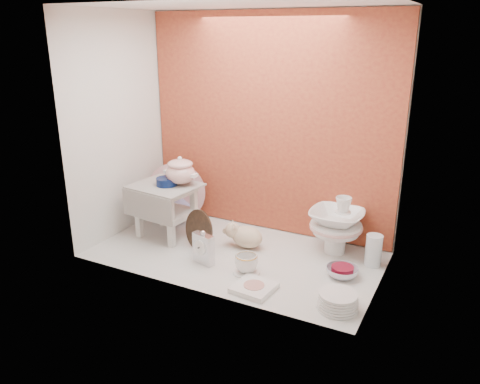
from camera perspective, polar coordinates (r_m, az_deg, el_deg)
The scene contains 17 objects.
ground at distance 3.08m, azimuth -0.51°, elevation -7.47°, with size 1.80×1.80×0.00m, color silver.
niche_shell at distance 2.95m, azimuth 1.10°, elevation 10.39°, with size 1.86×1.03×1.53m.
step_stool at distance 3.31m, azimuth -8.85°, elevation -2.23°, with size 0.43×0.37×0.37m, color silver, non-canonical shape.
soup_tureen at distance 3.21m, azimuth -7.19°, elevation 2.59°, with size 0.24×0.24×0.20m, color white, non-canonical shape.
cobalt_bowl at distance 3.23m, azimuth -8.83°, elevation 1.25°, with size 0.14×0.14×0.05m, color #091643.
floral_platter at distance 3.56m, azimuth -7.73°, elevation -0.04°, with size 0.44×0.08×0.44m, color silver, non-canonical shape.
blue_white_vase at distance 3.56m, azimuth -7.96°, elevation -1.54°, with size 0.26×0.26×0.27m, color silver.
lacquer_tray at distance 3.10m, azimuth -4.99°, elevation -4.59°, with size 0.27×0.06×0.27m, color black, non-canonical shape.
mantel_clock at distance 2.92m, azimuth -4.42°, elevation -6.67°, with size 0.15×0.05×0.21m, color silver.
plush_pig at distance 3.13m, azimuth 0.86°, elevation -5.40°, with size 0.27×0.18×0.16m, color #CAB08E.
teacup_saucer at distance 2.85m, azimuth 0.77°, elevation -9.61°, with size 0.16×0.16×0.01m, color white.
gold_rim_teacup at distance 2.82m, azimuth 0.78°, elevation -8.55°, with size 0.14×0.14×0.11m, color white.
lattice_dish at distance 2.68m, azimuth 1.69°, elevation -11.43°, with size 0.21×0.21×0.03m, color white.
dinner_plate_stack at distance 2.55m, azimuth 11.69°, elevation -12.70°, with size 0.22×0.22×0.09m, color white.
crystal_bowl at distance 2.87m, azimuth 12.20°, elevation -9.38°, with size 0.19×0.19×0.06m, color silver.
clear_glass_vase at distance 3.01m, azimuth 15.78°, elevation -6.78°, with size 0.10×0.10×0.20m, color silver.
porcelain_tower at distance 3.08m, azimuth 11.50°, elevation -3.84°, with size 0.34×0.34×0.39m, color white, non-canonical shape.
Camera 1 is at (1.28, -2.44, 1.37)m, focal length 35.45 mm.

